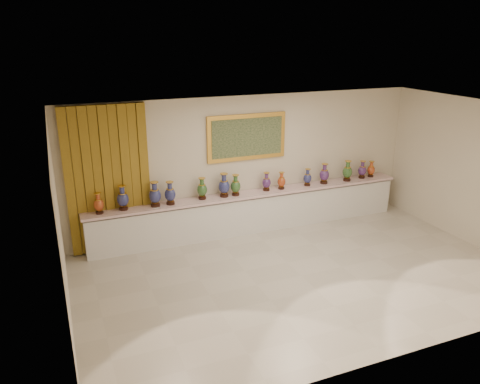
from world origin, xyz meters
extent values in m
plane|color=beige|center=(0.00, 0.00, 0.00)|extent=(8.00, 8.00, 0.00)
plane|color=beige|center=(0.00, 2.50, 1.50)|extent=(8.00, 0.00, 8.00)
plane|color=beige|center=(-4.00, 0.00, 1.50)|extent=(0.00, 5.00, 5.00)
plane|color=beige|center=(4.00, 0.00, 1.50)|extent=(0.00, 5.00, 5.00)
plane|color=white|center=(0.00, 0.00, 3.00)|extent=(8.00, 8.00, 0.00)
cube|color=#B18F25|center=(-3.03, 2.44, 1.50)|extent=(1.64, 0.14, 2.95)
cube|color=gold|center=(-0.06, 2.46, 2.11)|extent=(1.80, 0.06, 1.00)
cube|color=#1A351C|center=(-0.06, 2.42, 2.11)|extent=(1.62, 0.02, 0.82)
cube|color=white|center=(0.00, 2.27, 0.41)|extent=(7.20, 0.42, 0.81)
cube|color=#F9D2D4|center=(0.00, 2.25, 0.88)|extent=(7.28, 0.48, 0.05)
cylinder|color=#33160E|center=(-3.27, 2.24, 0.92)|extent=(0.15, 0.15, 0.04)
cone|color=gold|center=(-3.27, 2.24, 0.97)|extent=(0.13, 0.13, 0.03)
ellipsoid|color=maroon|center=(-3.27, 2.24, 1.08)|extent=(0.21, 0.21, 0.25)
cylinder|color=gold|center=(-3.27, 2.24, 1.19)|extent=(0.13, 0.13, 0.01)
cylinder|color=maroon|center=(-3.27, 2.24, 1.24)|extent=(0.08, 0.08, 0.09)
cone|color=maroon|center=(-3.27, 2.24, 1.30)|extent=(0.13, 0.13, 0.03)
cylinder|color=gold|center=(-3.27, 2.24, 1.32)|extent=(0.14, 0.14, 0.01)
cylinder|color=#33160E|center=(-2.80, 2.28, 0.92)|extent=(0.18, 0.18, 0.05)
cone|color=gold|center=(-2.80, 2.28, 0.98)|extent=(0.16, 0.16, 0.03)
ellipsoid|color=#0E0F41|center=(-2.80, 2.28, 1.12)|extent=(0.24, 0.24, 0.29)
cylinder|color=gold|center=(-2.80, 2.28, 1.24)|extent=(0.16, 0.16, 0.01)
cylinder|color=#0E0F41|center=(-2.80, 2.28, 1.31)|extent=(0.09, 0.09, 0.11)
cone|color=#0E0F41|center=(-2.80, 2.28, 1.38)|extent=(0.16, 0.16, 0.04)
cylinder|color=gold|center=(-2.80, 2.28, 1.40)|extent=(0.16, 0.16, 0.01)
cylinder|color=#33160E|center=(-2.17, 2.22, 0.93)|extent=(0.18, 0.18, 0.05)
cone|color=gold|center=(-2.17, 2.22, 0.98)|extent=(0.16, 0.16, 0.03)
ellipsoid|color=#0E0F41|center=(-2.17, 2.22, 1.13)|extent=(0.26, 0.26, 0.30)
cylinder|color=gold|center=(-2.17, 2.22, 1.25)|extent=(0.17, 0.17, 0.01)
cylinder|color=#0E0F41|center=(-2.17, 2.22, 1.32)|extent=(0.10, 0.10, 0.11)
cone|color=#0E0F41|center=(-2.17, 2.22, 1.40)|extent=(0.17, 0.17, 0.04)
cylinder|color=gold|center=(-2.17, 2.22, 1.42)|extent=(0.17, 0.17, 0.01)
cylinder|color=#33160E|center=(-1.85, 2.23, 0.92)|extent=(0.17, 0.17, 0.05)
cone|color=gold|center=(-1.85, 2.23, 0.98)|extent=(0.15, 0.15, 0.03)
ellipsoid|color=#0E0F41|center=(-1.85, 2.23, 1.11)|extent=(0.28, 0.28, 0.28)
cylinder|color=gold|center=(-1.85, 2.23, 1.23)|extent=(0.15, 0.15, 0.01)
cylinder|color=#0E0F41|center=(-1.85, 2.23, 1.29)|extent=(0.09, 0.09, 0.10)
cone|color=#0E0F41|center=(-1.85, 2.23, 1.36)|extent=(0.15, 0.15, 0.04)
cylinder|color=gold|center=(-1.85, 2.23, 1.38)|extent=(0.16, 0.16, 0.01)
cylinder|color=#33160E|center=(-1.15, 2.29, 0.92)|extent=(0.16, 0.16, 0.05)
cone|color=gold|center=(-1.15, 2.29, 0.97)|extent=(0.14, 0.14, 0.03)
ellipsoid|color=#10321A|center=(-1.15, 2.29, 1.10)|extent=(0.26, 0.26, 0.27)
cylinder|color=gold|center=(-1.15, 2.29, 1.22)|extent=(0.15, 0.15, 0.01)
cylinder|color=#10321A|center=(-1.15, 2.29, 1.28)|extent=(0.09, 0.09, 0.10)
cone|color=#10321A|center=(-1.15, 2.29, 1.34)|extent=(0.15, 0.15, 0.04)
cylinder|color=gold|center=(-1.15, 2.29, 1.36)|extent=(0.15, 0.15, 0.01)
cylinder|color=#33160E|center=(-0.67, 2.26, 0.93)|extent=(0.18, 0.18, 0.05)
cone|color=gold|center=(-0.67, 2.26, 0.98)|extent=(0.16, 0.16, 0.03)
ellipsoid|color=#0E0F41|center=(-0.67, 2.26, 1.13)|extent=(0.25, 0.25, 0.30)
cylinder|color=gold|center=(-0.67, 2.26, 1.25)|extent=(0.16, 0.16, 0.01)
cylinder|color=#0E0F41|center=(-0.67, 2.26, 1.32)|extent=(0.10, 0.10, 0.11)
cone|color=#0E0F41|center=(-0.67, 2.26, 1.39)|extent=(0.16, 0.16, 0.04)
cylinder|color=gold|center=(-0.67, 2.26, 1.41)|extent=(0.17, 0.17, 0.01)
cylinder|color=#33160E|center=(-0.41, 2.24, 0.92)|extent=(0.16, 0.16, 0.05)
cone|color=gold|center=(-0.41, 2.24, 0.97)|extent=(0.14, 0.14, 0.03)
ellipsoid|color=#10321A|center=(-0.41, 2.24, 1.10)|extent=(0.24, 0.24, 0.27)
cylinder|color=gold|center=(-0.41, 2.24, 1.22)|extent=(0.15, 0.15, 0.01)
cylinder|color=#10321A|center=(-0.41, 2.24, 1.28)|extent=(0.09, 0.09, 0.10)
cone|color=#10321A|center=(-0.41, 2.24, 1.34)|extent=(0.15, 0.15, 0.04)
cylinder|color=gold|center=(-0.41, 2.24, 1.36)|extent=(0.15, 0.15, 0.01)
cylinder|color=#33160E|center=(0.35, 2.29, 0.92)|extent=(0.15, 0.15, 0.04)
cone|color=gold|center=(0.35, 2.29, 0.97)|extent=(0.13, 0.13, 0.03)
ellipsoid|color=#26114A|center=(0.35, 2.29, 1.08)|extent=(0.21, 0.21, 0.24)
cylinder|color=gold|center=(0.35, 2.29, 1.18)|extent=(0.13, 0.13, 0.01)
cylinder|color=#26114A|center=(0.35, 2.29, 1.24)|extent=(0.08, 0.08, 0.09)
cone|color=#26114A|center=(0.35, 2.29, 1.30)|extent=(0.13, 0.13, 0.03)
cylinder|color=gold|center=(0.35, 2.29, 1.31)|extent=(0.14, 0.14, 0.01)
cylinder|color=#33160E|center=(0.71, 2.26, 0.92)|extent=(0.14, 0.14, 0.04)
cone|color=gold|center=(0.71, 2.26, 0.96)|extent=(0.12, 0.12, 0.03)
ellipsoid|color=maroon|center=(0.71, 2.26, 1.07)|extent=(0.24, 0.24, 0.23)
cylinder|color=gold|center=(0.71, 2.26, 1.17)|extent=(0.12, 0.12, 0.01)
cylinder|color=maroon|center=(0.71, 2.26, 1.22)|extent=(0.07, 0.07, 0.08)
cone|color=maroon|center=(0.71, 2.26, 1.27)|extent=(0.12, 0.12, 0.03)
cylinder|color=gold|center=(0.71, 2.26, 1.29)|extent=(0.13, 0.13, 0.01)
cylinder|color=#33160E|center=(1.37, 2.25, 0.92)|extent=(0.14, 0.14, 0.04)
cone|color=gold|center=(1.37, 2.25, 0.96)|extent=(0.12, 0.12, 0.03)
ellipsoid|color=#0E0F41|center=(1.37, 2.25, 1.07)|extent=(0.20, 0.20, 0.23)
cylinder|color=gold|center=(1.37, 2.25, 1.17)|extent=(0.13, 0.13, 0.01)
cylinder|color=#0E0F41|center=(1.37, 2.25, 1.22)|extent=(0.07, 0.07, 0.08)
cone|color=#0E0F41|center=(1.37, 2.25, 1.28)|extent=(0.13, 0.13, 0.03)
cylinder|color=gold|center=(1.37, 2.25, 1.30)|extent=(0.13, 0.13, 0.01)
cylinder|color=#33160E|center=(1.82, 2.25, 0.92)|extent=(0.17, 0.17, 0.05)
cone|color=gold|center=(1.82, 2.25, 0.98)|extent=(0.15, 0.15, 0.03)
ellipsoid|color=#26114A|center=(1.82, 2.25, 1.11)|extent=(0.29, 0.29, 0.28)
cylinder|color=gold|center=(1.82, 2.25, 1.22)|extent=(0.15, 0.15, 0.01)
cylinder|color=#26114A|center=(1.82, 2.25, 1.28)|extent=(0.09, 0.09, 0.10)
cone|color=#26114A|center=(1.82, 2.25, 1.35)|extent=(0.15, 0.15, 0.04)
cylinder|color=gold|center=(1.82, 2.25, 1.37)|extent=(0.16, 0.16, 0.01)
cylinder|color=#33160E|center=(2.44, 2.22, 0.92)|extent=(0.17, 0.17, 0.05)
cone|color=gold|center=(2.44, 2.22, 0.98)|extent=(0.15, 0.15, 0.03)
ellipsoid|color=#10321A|center=(2.44, 2.22, 1.11)|extent=(0.28, 0.28, 0.28)
cylinder|color=gold|center=(2.44, 2.22, 1.23)|extent=(0.16, 0.16, 0.01)
cylinder|color=#10321A|center=(2.44, 2.22, 1.30)|extent=(0.09, 0.09, 0.10)
cone|color=#10321A|center=(2.44, 2.22, 1.37)|extent=(0.16, 0.16, 0.04)
cylinder|color=gold|center=(2.44, 2.22, 1.38)|extent=(0.16, 0.16, 0.01)
cylinder|color=#33160E|center=(2.90, 2.27, 0.92)|extent=(0.15, 0.15, 0.04)
cone|color=gold|center=(2.90, 2.27, 0.97)|extent=(0.13, 0.13, 0.03)
ellipsoid|color=#26114A|center=(2.90, 2.27, 1.09)|extent=(0.24, 0.24, 0.25)
cylinder|color=gold|center=(2.90, 2.27, 1.19)|extent=(0.14, 0.14, 0.01)
cylinder|color=#26114A|center=(2.90, 2.27, 1.24)|extent=(0.08, 0.08, 0.09)
cone|color=#26114A|center=(2.90, 2.27, 1.31)|extent=(0.14, 0.14, 0.03)
cylinder|color=gold|center=(2.90, 2.27, 1.32)|extent=(0.14, 0.14, 0.01)
cylinder|color=#33160E|center=(3.17, 2.28, 0.92)|extent=(0.14, 0.14, 0.04)
cone|color=gold|center=(3.17, 2.28, 0.96)|extent=(0.12, 0.12, 0.03)
ellipsoid|color=maroon|center=(3.17, 2.28, 1.07)|extent=(0.24, 0.24, 0.23)
cylinder|color=gold|center=(3.17, 2.28, 1.17)|extent=(0.12, 0.12, 0.01)
cylinder|color=maroon|center=(3.17, 2.28, 1.22)|extent=(0.07, 0.07, 0.08)
cone|color=maroon|center=(3.17, 2.28, 1.27)|extent=(0.12, 0.12, 0.03)
cylinder|color=gold|center=(3.17, 2.28, 1.29)|extent=(0.13, 0.13, 0.01)
cube|color=white|center=(-2.18, 2.13, 0.90)|extent=(0.10, 0.06, 0.00)
camera|label=1|loc=(-3.92, -6.67, 4.24)|focal=35.00mm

